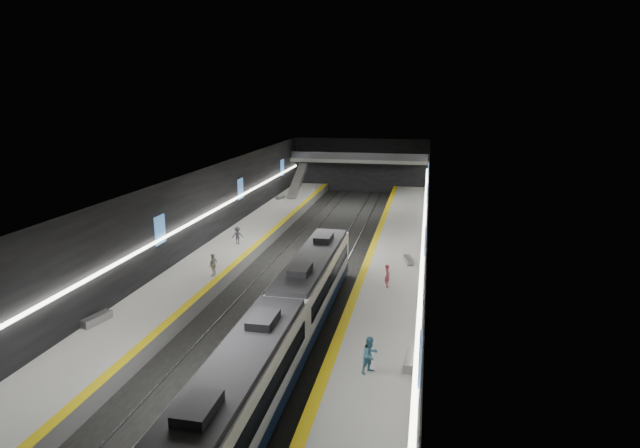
% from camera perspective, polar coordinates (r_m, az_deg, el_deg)
% --- Properties ---
extents(ground, '(70.00, 70.00, 0.00)m').
position_cam_1_polar(ground, '(47.56, -1.07, -4.09)').
color(ground, black).
rests_on(ground, ground).
extents(ceiling, '(20.00, 70.00, 0.04)m').
position_cam_1_polar(ceiling, '(45.72, -1.11, 5.49)').
color(ceiling, beige).
rests_on(ceiling, wall_left).
extents(wall_left, '(0.04, 70.00, 8.00)m').
position_cam_1_polar(wall_left, '(49.58, -12.45, 1.12)').
color(wall_left, black).
rests_on(wall_left, ground).
extents(wall_right, '(0.04, 70.00, 8.00)m').
position_cam_1_polar(wall_right, '(45.42, 11.32, 0.01)').
color(wall_right, black).
rests_on(wall_right, ground).
extents(wall_back, '(20.00, 0.04, 8.00)m').
position_cam_1_polar(wall_back, '(80.47, 4.37, 6.26)').
color(wall_back, black).
rests_on(wall_back, ground).
extents(platform_left, '(5.00, 70.00, 1.00)m').
position_cam_1_polar(platform_left, '(49.52, -9.58, -2.94)').
color(platform_left, slate).
rests_on(platform_left, ground).
extents(tile_surface_left, '(5.00, 70.00, 0.02)m').
position_cam_1_polar(tile_surface_left, '(49.38, -9.61, -2.38)').
color(tile_surface_left, '#B1B1AC').
rests_on(tile_surface_left, platform_left).
extents(tactile_strip_left, '(0.60, 70.00, 0.02)m').
position_cam_1_polar(tactile_strip_left, '(48.64, -7.18, -2.53)').
color(tactile_strip_left, '#DCBE0B').
rests_on(tactile_strip_left, platform_left).
extents(platform_right, '(5.00, 70.00, 1.00)m').
position_cam_1_polar(platform_right, '(46.43, 8.03, -4.03)').
color(platform_right, slate).
rests_on(platform_right, ground).
extents(tile_surface_right, '(5.00, 70.00, 0.02)m').
position_cam_1_polar(tile_surface_right, '(46.28, 8.05, -3.43)').
color(tile_surface_right, '#B1B1AC').
rests_on(tile_surface_right, platform_right).
extents(tactile_strip_right, '(0.60, 70.00, 0.02)m').
position_cam_1_polar(tactile_strip_right, '(46.44, 5.34, -3.28)').
color(tactile_strip_right, '#DCBE0B').
rests_on(tactile_strip_right, platform_right).
extents(rails, '(6.52, 70.00, 0.12)m').
position_cam_1_polar(rails, '(47.55, -1.07, -4.02)').
color(rails, gray).
rests_on(rails, ground).
extents(train, '(2.69, 30.04, 3.60)m').
position_cam_1_polar(train, '(30.12, -3.81, -10.67)').
color(train, '#0E1E36').
rests_on(train, ground).
extents(ad_posters, '(19.94, 53.50, 2.20)m').
position_cam_1_polar(ad_posters, '(47.32, -0.83, 1.47)').
color(ad_posters, '#447ECE').
rests_on(ad_posters, wall_left).
extents(cove_light_left, '(0.25, 68.60, 0.12)m').
position_cam_1_polar(cove_light_left, '(49.54, -12.22, 0.89)').
color(cove_light_left, white).
rests_on(cove_light_left, wall_left).
extents(cove_light_right, '(0.25, 68.60, 0.12)m').
position_cam_1_polar(cove_light_right, '(45.47, 11.06, -0.22)').
color(cove_light_right, white).
rests_on(cove_light_right, wall_right).
extents(mezzanine_bridge, '(20.00, 3.00, 1.50)m').
position_cam_1_polar(mezzanine_bridge, '(78.29, 4.19, 6.81)').
color(mezzanine_bridge, gray).
rests_on(mezzanine_bridge, wall_left).
extents(escalator, '(1.20, 7.50, 3.92)m').
position_cam_1_polar(escalator, '(73.22, -2.40, 4.65)').
color(escalator, '#99999E').
rests_on(escalator, platform_left).
extents(bench_left_near, '(1.04, 2.14, 0.51)m').
position_cam_1_polar(bench_left_near, '(35.75, -22.74, -9.34)').
color(bench_left_near, '#99999E').
rests_on(bench_left_near, platform_left).
extents(bench_left_far, '(0.86, 1.73, 0.41)m').
position_cam_1_polar(bench_left_far, '(70.47, -4.26, 2.85)').
color(bench_left_far, '#99999E').
rests_on(bench_left_far, platform_left).
extents(bench_right_near, '(0.77, 2.10, 0.50)m').
position_cam_1_polar(bench_right_near, '(28.79, 9.70, -14.19)').
color(bench_right_near, '#99999E').
rests_on(bench_right_near, platform_right).
extents(bench_right_far, '(0.93, 1.93, 0.46)m').
position_cam_1_polar(bench_right_far, '(44.72, 9.42, -3.81)').
color(bench_right_far, '#99999E').
rests_on(bench_right_far, platform_right).
extents(passenger_right_a, '(0.43, 0.64, 1.69)m').
position_cam_1_polar(passenger_right_a, '(38.85, 7.22, -5.53)').
color(passenger_right_a, '#CF4D5A').
rests_on(passenger_right_a, platform_right).
extents(passenger_right_b, '(1.17, 1.19, 1.93)m').
position_cam_1_polar(passenger_right_b, '(27.51, 5.38, -13.76)').
color(passenger_right_b, teal).
rests_on(passenger_right_b, platform_right).
extents(passenger_left_a, '(0.61, 1.11, 1.79)m').
position_cam_1_polar(passenger_left_a, '(41.61, -11.31, -4.29)').
color(passenger_left_a, silver).
rests_on(passenger_left_a, platform_left).
extents(passenger_left_b, '(1.18, 0.90, 1.62)m').
position_cam_1_polar(passenger_left_b, '(49.85, -8.79, -1.23)').
color(passenger_left_b, '#393940').
rests_on(passenger_left_b, platform_left).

